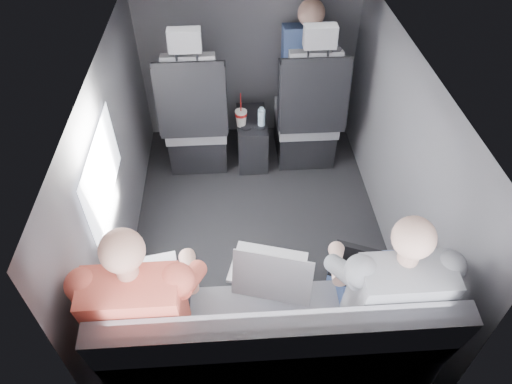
{
  "coord_description": "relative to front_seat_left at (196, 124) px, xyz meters",
  "views": [
    {
      "loc": [
        -0.17,
        -2.22,
        2.53
      ],
      "look_at": [
        -0.02,
        -0.05,
        0.46
      ],
      "focal_mm": 32.0,
      "sensor_mm": 36.0,
      "label": 1
    }
  ],
  "objects": [
    {
      "name": "panel_back",
      "position": [
        0.45,
        -2.14,
        0.27
      ],
      "size": [
        1.8,
        0.02,
        1.35
      ],
      "primitive_type": "cube",
      "color": "#56565B",
      "rests_on": "floor"
    },
    {
      "name": "rear_bench",
      "position": [
        0.45,
        -1.9,
        -0.09
      ],
      "size": [
        1.6,
        0.57,
        0.92
      ],
      "color": "slate",
      "rests_on": "floor"
    },
    {
      "name": "laptop_silver",
      "position": [
        0.44,
        -1.66,
        0.24
      ],
      "size": [
        0.45,
        0.44,
        0.27
      ],
      "color": "#B8B8BD",
      "rests_on": "rear_bench"
    },
    {
      "name": "laptop_white",
      "position": [
        -0.2,
        -1.68,
        0.24
      ],
      "size": [
        0.39,
        0.38,
        0.26
      ],
      "color": "white",
      "rests_on": "passenger_rear_left"
    },
    {
      "name": "passenger_front_right",
      "position": [
        0.91,
        0.26,
        0.35
      ],
      "size": [
        0.41,
        0.41,
        0.84
      ],
      "color": "navy",
      "rests_on": "front_seat_right"
    },
    {
      "name": "panel_right",
      "position": [
        1.35,
        -0.84,
        0.27
      ],
      "size": [
        0.02,
        2.6,
        1.35
      ],
      "primitive_type": "cube",
      "color": "#56565B",
      "rests_on": "floor"
    },
    {
      "name": "soda_cup",
      "position": [
        0.36,
        -0.04,
        0.07
      ],
      "size": [
        0.1,
        0.1,
        0.29
      ],
      "color": "white",
      "rests_on": "center_console"
    },
    {
      "name": "front_seat_left",
      "position": [
        0.0,
        0.0,
        0.0
      ],
      "size": [
        0.52,
        0.58,
        1.26
      ],
      "color": "black",
      "rests_on": "floor"
    },
    {
      "name": "laptop_black",
      "position": [
        0.95,
        -1.68,
        0.23
      ],
      "size": [
        0.41,
        0.43,
        0.25
      ],
      "color": "black",
      "rests_on": "passenger_rear_right"
    },
    {
      "name": "side_window",
      "position": [
        -0.43,
        -1.14,
        0.5
      ],
      "size": [
        0.02,
        0.75,
        0.42
      ],
      "primitive_type": "cube",
      "color": "white",
      "rests_on": "panel_left"
    },
    {
      "name": "panel_front",
      "position": [
        0.45,
        0.46,
        0.27
      ],
      "size": [
        1.8,
        0.02,
        1.35
      ],
      "primitive_type": "cube",
      "color": "#56565B",
      "rests_on": "floor"
    },
    {
      "name": "passenger_rear_right",
      "position": [
        0.99,
        -1.81,
        0.23
      ],
      "size": [
        0.51,
        0.63,
        1.23
      ],
      "color": "navy",
      "rests_on": "rear_bench"
    },
    {
      "name": "water_bottle",
      "position": [
        0.52,
        -0.06,
        0.08
      ],
      "size": [
        0.06,
        0.06,
        0.17
      ],
      "color": "#A1C3DA",
      "rests_on": "center_console"
    },
    {
      "name": "passenger_rear_left",
      "position": [
        -0.16,
        -1.81,
        0.24
      ],
      "size": [
        0.51,
        0.63,
        1.24
      ],
      "color": "#2E2D32",
      "rests_on": "rear_bench"
    },
    {
      "name": "seatbelt",
      "position": [
        0.9,
        -0.17,
        0.4
      ],
      "size": [
        0.35,
        0.11,
        0.59
      ],
      "primitive_type": "cube",
      "rotation": [
        -0.14,
        0.49,
        0.0
      ],
      "color": "black",
      "rests_on": "front_seat_right"
    },
    {
      "name": "ceiling",
      "position": [
        0.45,
        -0.84,
        0.95
      ],
      "size": [
        2.6,
        2.6,
        0.0
      ],
      "primitive_type": "plane",
      "rotation": [
        3.14,
        0.0,
        0.0
      ],
      "color": "#B2B2AD",
      "rests_on": "panel_back"
    },
    {
      "name": "panel_left",
      "position": [
        -0.45,
        -0.84,
        0.27
      ],
      "size": [
        0.02,
        2.6,
        1.35
      ],
      "primitive_type": "cube",
      "color": "#56565B",
      "rests_on": "floor"
    },
    {
      "name": "center_console",
      "position": [
        0.45,
        0.04,
        -0.2
      ],
      "size": [
        0.24,
        0.48,
        0.41
      ],
      "color": "black",
      "rests_on": "floor"
    },
    {
      "name": "front_seat_right",
      "position": [
        0.9,
        0.0,
        0.0
      ],
      "size": [
        0.52,
        0.58,
        1.26
      ],
      "color": "black",
      "rests_on": "floor"
    },
    {
      "name": "floor",
      "position": [
        0.45,
        -0.84,
        -0.4
      ],
      "size": [
        2.6,
        2.6,
        0.0
      ],
      "primitive_type": "plane",
      "color": "black",
      "rests_on": "ground"
    }
  ]
}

